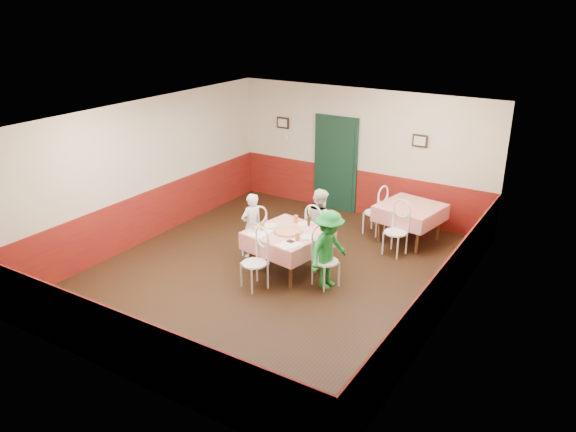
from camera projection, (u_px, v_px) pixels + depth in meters
The scene contains 39 objects.
floor at pixel (275, 273), 10.00m from camera, with size 7.00×7.00×0.00m, color black.
ceiling at pixel (273, 117), 8.97m from camera, with size 7.00×7.00×0.00m, color white.
back_wall at pixel (362, 153), 12.25m from camera, with size 6.00×0.10×2.80m, color beige.
front_wall at pixel (115, 283), 6.71m from camera, with size 6.00×0.10×2.80m, color beige.
left_wall at pixel (146, 172), 10.95m from camera, with size 0.10×7.00×2.80m, color beige.
right_wall at pixel (450, 236), 8.02m from camera, with size 0.10×7.00×2.80m, color beige.
wainscot_back at pixel (359, 192), 12.57m from camera, with size 6.00×0.03×1.00m, color maroon.
wainscot_front at pixel (124, 346), 7.06m from camera, with size 6.00×0.03×1.00m, color maroon.
wainscot_left at pixel (150, 215), 11.28m from camera, with size 0.03×7.00×1.00m, color maroon.
wainscot_right at pixel (443, 291), 8.35m from camera, with size 0.03×7.00×1.00m, color maroon.
door at pixel (336, 165), 12.64m from camera, with size 0.96×0.06×2.10m, color black.
picture_left at pixel (283, 123), 13.03m from camera, with size 0.32×0.03×0.26m, color black.
picture_right at pixel (420, 141), 11.41m from camera, with size 0.32×0.03×0.26m, color black.
thermostat at pixel (287, 138), 13.11m from camera, with size 0.10×0.03×0.10m, color white.
main_table at pixel (288, 251), 9.95m from camera, with size 1.22×1.22×0.77m, color red.
second_table at pixel (409, 223), 11.17m from camera, with size 1.12×1.12×0.77m, color red.
chair_left at pixel (254, 235), 10.45m from camera, with size 0.42×0.42×0.90m, color white, non-canonical shape.
chair_right at pixel (326, 262), 9.40m from camera, with size 0.42×0.42×0.90m, color white, non-canonical shape.
chair_far at pixel (318, 233), 10.52m from camera, with size 0.42×0.42×0.90m, color white, non-canonical shape.
chair_near at pixel (254, 263), 9.33m from camera, with size 0.42×0.42×0.90m, color white, non-canonical shape.
chair_second_a at pixel (375, 213), 11.51m from camera, with size 0.42×0.42×0.90m, color white, non-canonical shape.
chair_second_b at pixel (395, 232), 10.55m from camera, with size 0.42×0.42×0.90m, color white, non-canonical shape.
pizza at pixel (288, 231), 9.78m from camera, with size 0.48×0.48×0.03m, color #B74723.
plate_left at pixel (271, 226), 10.04m from camera, with size 0.25×0.25×0.01m, color white.
plate_right at pixel (308, 237), 9.57m from camera, with size 0.25×0.25×0.01m, color white.
plate_far at pixel (304, 224), 10.11m from camera, with size 0.25×0.25×0.01m, color white.
glass_a at pixel (262, 226), 9.83m from camera, with size 0.08×0.08×0.15m, color #BF7219.
glass_b at pixel (297, 237), 9.42m from camera, with size 0.07×0.07×0.14m, color #BF7219.
glass_c at pixel (296, 219), 10.16m from camera, with size 0.08×0.08×0.14m, color #BF7219.
beer_bottle at pixel (309, 221), 10.01m from camera, with size 0.06×0.06×0.20m, color #381C0A.
shaker_a at pixel (252, 230), 9.75m from camera, with size 0.04×0.04×0.09m, color silver.
shaker_b at pixel (256, 231), 9.70m from camera, with size 0.04×0.04×0.09m, color silver.
shaker_c at pixel (253, 228), 9.82m from camera, with size 0.04×0.04×0.09m, color #B23319.
menu_left at pixel (260, 233), 9.76m from camera, with size 0.30×0.40×0.00m, color white.
menu_right at pixel (289, 244), 9.31m from camera, with size 0.30×0.40×0.00m, color white.
wallet at pixel (291, 241), 9.39m from camera, with size 0.11×0.09×0.02m, color black.
diner_left at pixel (252, 226), 10.42m from camera, with size 0.45×0.30×1.25m, color gray.
diner_far at pixel (320, 222), 10.48m from camera, with size 0.64×0.50×1.31m, color gray.
diner_right at pixel (329, 250), 9.28m from camera, with size 0.88×0.51×1.37m, color gray.
Camera 1 is at (4.90, -7.47, 4.61)m, focal length 35.00 mm.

